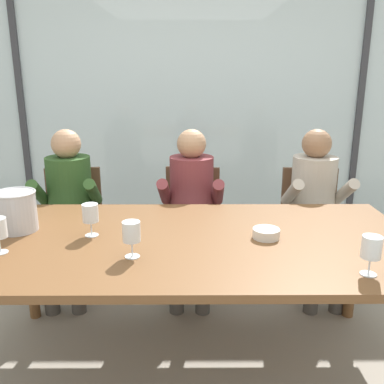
{
  "coord_description": "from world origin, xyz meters",
  "views": [
    {
      "loc": [
        -0.01,
        -2.02,
        1.59
      ],
      "look_at": [
        0.0,
        0.35,
        0.92
      ],
      "focal_mm": 38.96,
      "sensor_mm": 36.0,
      "label": 1
    }
  ],
  "objects_px": {
    "chair_left_of_center": "(191,217)",
    "person_maroon_top": "(191,202)",
    "chair_near_curtain": "(74,218)",
    "person_olive_shirt": "(68,202)",
    "tasting_bowl": "(266,234)",
    "chair_center": "(310,218)",
    "wine_glass_near_bucket": "(131,233)",
    "wine_glass_by_right_taster": "(90,214)",
    "person_beige_jumper": "(316,202)",
    "wine_glass_center_pour": "(371,249)",
    "dining_table": "(192,249)",
    "ice_bucket_primary": "(16,211)"
  },
  "relations": [
    {
      "from": "chair_left_of_center",
      "to": "wine_glass_by_right_taster",
      "type": "distance_m",
      "value": 1.18
    },
    {
      "from": "person_beige_jumper",
      "to": "ice_bucket_primary",
      "type": "distance_m",
      "value": 2.0
    },
    {
      "from": "wine_glass_near_bucket",
      "to": "wine_glass_by_right_taster",
      "type": "bearing_deg",
      "value": 133.02
    },
    {
      "from": "person_olive_shirt",
      "to": "tasting_bowl",
      "type": "distance_m",
      "value": 1.54
    },
    {
      "from": "chair_left_of_center",
      "to": "wine_glass_near_bucket",
      "type": "relative_size",
      "value": 5.15
    },
    {
      "from": "chair_left_of_center",
      "to": "wine_glass_near_bucket",
      "type": "bearing_deg",
      "value": -96.32
    },
    {
      "from": "wine_glass_center_pour",
      "to": "wine_glass_by_right_taster",
      "type": "relative_size",
      "value": 1.0
    },
    {
      "from": "person_olive_shirt",
      "to": "person_maroon_top",
      "type": "relative_size",
      "value": 1.0
    },
    {
      "from": "chair_center",
      "to": "person_beige_jumper",
      "type": "distance_m",
      "value": 0.22
    },
    {
      "from": "chair_left_of_center",
      "to": "wine_glass_center_pour",
      "type": "height_order",
      "value": "wine_glass_center_pour"
    },
    {
      "from": "person_olive_shirt",
      "to": "tasting_bowl",
      "type": "bearing_deg",
      "value": -37.59
    },
    {
      "from": "dining_table",
      "to": "person_olive_shirt",
      "type": "bearing_deg",
      "value": 136.15
    },
    {
      "from": "tasting_bowl",
      "to": "wine_glass_near_bucket",
      "type": "bearing_deg",
      "value": -161.1
    },
    {
      "from": "dining_table",
      "to": "wine_glass_by_right_taster",
      "type": "xyz_separation_m",
      "value": [
        -0.53,
        0.04,
        0.18
      ]
    },
    {
      "from": "dining_table",
      "to": "ice_bucket_primary",
      "type": "xyz_separation_m",
      "value": [
        -0.95,
        0.12,
        0.18
      ]
    },
    {
      "from": "wine_glass_center_pour",
      "to": "chair_near_curtain",
      "type": "bearing_deg",
      "value": 139.27
    },
    {
      "from": "chair_left_of_center",
      "to": "tasting_bowl",
      "type": "distance_m",
      "value": 1.13
    },
    {
      "from": "person_maroon_top",
      "to": "person_beige_jumper",
      "type": "bearing_deg",
      "value": 2.52
    },
    {
      "from": "person_maroon_top",
      "to": "wine_glass_by_right_taster",
      "type": "height_order",
      "value": "person_maroon_top"
    },
    {
      "from": "chair_center",
      "to": "wine_glass_near_bucket",
      "type": "distance_m",
      "value": 1.75
    },
    {
      "from": "chair_center",
      "to": "person_maroon_top",
      "type": "height_order",
      "value": "person_maroon_top"
    },
    {
      "from": "person_maroon_top",
      "to": "ice_bucket_primary",
      "type": "height_order",
      "value": "person_maroon_top"
    },
    {
      "from": "person_beige_jumper",
      "to": "chair_left_of_center",
      "type": "bearing_deg",
      "value": 167.2
    },
    {
      "from": "tasting_bowl",
      "to": "wine_glass_near_bucket",
      "type": "height_order",
      "value": "wine_glass_near_bucket"
    },
    {
      "from": "chair_near_curtain",
      "to": "wine_glass_by_right_taster",
      "type": "distance_m",
      "value": 1.1
    },
    {
      "from": "dining_table",
      "to": "chair_near_curtain",
      "type": "distance_m",
      "value": 1.37
    },
    {
      "from": "tasting_bowl",
      "to": "wine_glass_near_bucket",
      "type": "distance_m",
      "value": 0.71
    },
    {
      "from": "chair_left_of_center",
      "to": "person_olive_shirt",
      "type": "relative_size",
      "value": 0.74
    },
    {
      "from": "chair_near_curtain",
      "to": "person_beige_jumper",
      "type": "height_order",
      "value": "person_beige_jumper"
    },
    {
      "from": "chair_near_curtain",
      "to": "tasting_bowl",
      "type": "relative_size",
      "value": 6.36
    },
    {
      "from": "dining_table",
      "to": "person_olive_shirt",
      "type": "height_order",
      "value": "person_olive_shirt"
    },
    {
      "from": "person_olive_shirt",
      "to": "person_maroon_top",
      "type": "bearing_deg",
      "value": -3.61
    },
    {
      "from": "person_beige_jumper",
      "to": "wine_glass_by_right_taster",
      "type": "bearing_deg",
      "value": -152.34
    },
    {
      "from": "dining_table",
      "to": "tasting_bowl",
      "type": "relative_size",
      "value": 16.54
    },
    {
      "from": "chair_center",
      "to": "wine_glass_by_right_taster",
      "type": "bearing_deg",
      "value": -142.77
    },
    {
      "from": "person_maroon_top",
      "to": "wine_glass_center_pour",
      "type": "relative_size",
      "value": 6.99
    },
    {
      "from": "ice_bucket_primary",
      "to": "wine_glass_by_right_taster",
      "type": "height_order",
      "value": "ice_bucket_primary"
    },
    {
      "from": "wine_glass_by_right_taster",
      "to": "wine_glass_near_bucket",
      "type": "bearing_deg",
      "value": -46.98
    },
    {
      "from": "chair_near_curtain",
      "to": "chair_left_of_center",
      "type": "bearing_deg",
      "value": -5.05
    },
    {
      "from": "chair_left_of_center",
      "to": "person_maroon_top",
      "type": "bearing_deg",
      "value": -83.7
    },
    {
      "from": "chair_near_curtain",
      "to": "wine_glass_near_bucket",
      "type": "xyz_separation_m",
      "value": [
        0.63,
        -1.24,
        0.36
      ]
    },
    {
      "from": "ice_bucket_primary",
      "to": "wine_glass_by_right_taster",
      "type": "bearing_deg",
      "value": -10.87
    },
    {
      "from": "ice_bucket_primary",
      "to": "wine_glass_near_bucket",
      "type": "relative_size",
      "value": 1.27
    },
    {
      "from": "chair_center",
      "to": "wine_glass_near_bucket",
      "type": "xyz_separation_m",
      "value": [
        -1.19,
        -1.22,
        0.36
      ]
    },
    {
      "from": "chair_left_of_center",
      "to": "wine_glass_center_pour",
      "type": "bearing_deg",
      "value": -56.33
    },
    {
      "from": "person_olive_shirt",
      "to": "dining_table",
      "type": "bearing_deg",
      "value": -47.45
    },
    {
      "from": "chair_near_curtain",
      "to": "person_olive_shirt",
      "type": "xyz_separation_m",
      "value": [
        0.02,
        -0.15,
        0.17
      ]
    },
    {
      "from": "chair_center",
      "to": "person_beige_jumper",
      "type": "xyz_separation_m",
      "value": [
        -0.01,
        -0.14,
        0.17
      ]
    },
    {
      "from": "chair_left_of_center",
      "to": "person_maroon_top",
      "type": "distance_m",
      "value": 0.24
    },
    {
      "from": "tasting_bowl",
      "to": "wine_glass_center_pour",
      "type": "height_order",
      "value": "wine_glass_center_pour"
    }
  ]
}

